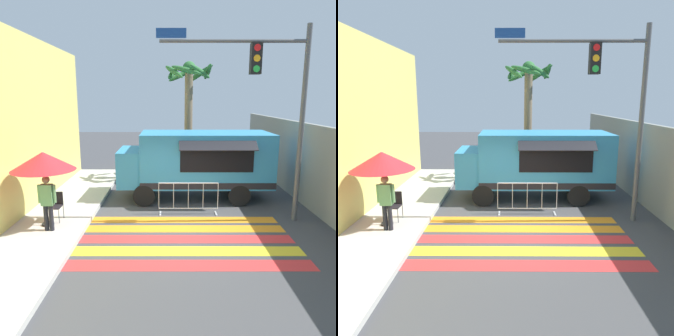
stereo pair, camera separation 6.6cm
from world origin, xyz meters
The scene contains 12 objects.
ground_plane centered at (0.00, 0.00, 0.00)m, with size 60.00×60.00×0.00m, color #424244.
sidewalk_left centered at (-5.09, 0.00, 0.07)m, with size 4.40×16.00×0.15m.
building_left_facade centered at (-5.27, 0.00, 3.05)m, with size 0.25×16.00×6.10m.
concrete_wall_right centered at (4.85, 3.00, 1.53)m, with size 0.20×16.00×3.06m.
crosswalk_painted centered at (0.00, -0.77, 0.00)m, with size 6.40×3.60×0.01m.
food_truck centered at (0.64, 3.26, 1.55)m, with size 5.93×2.77×2.66m.
traffic_signal_pole centered at (2.91, 0.75, 4.15)m, with size 4.63×0.29×6.13m.
patio_umbrella centered at (-4.07, -0.05, 2.14)m, with size 1.89×1.89×2.28m.
folding_chair centered at (-4.00, 0.43, 0.68)m, with size 0.48×0.48×0.89m.
vendor_person centered at (-3.87, -0.47, 1.08)m, with size 0.53×0.22×1.65m.
barricade_front centered at (0.33, 1.33, 0.57)m, with size 2.07×0.44×1.14m.
palm_tree centered at (0.60, 6.21, 3.99)m, with size 2.44×2.41×5.65m.
Camera 1 is at (-0.38, -9.54, 3.96)m, focal length 35.00 mm.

